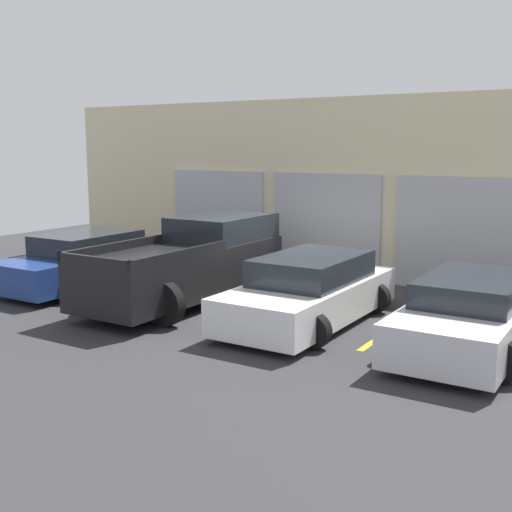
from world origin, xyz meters
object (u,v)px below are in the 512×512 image
object	(u,v)px
pickup_truck	(191,262)
sedan_white	(310,291)
van_right	(86,261)
sedan_side	(471,314)

from	to	relation	value
pickup_truck	sedan_white	size ratio (longest dim) A/B	1.18
van_right	pickup_truck	bearing A→B (deg)	4.13
pickup_truck	sedan_side	xyz separation A→B (m)	(6.06, -0.22, -0.27)
sedan_white	sedan_side	bearing A→B (deg)	-0.09
sedan_white	sedan_side	size ratio (longest dim) A/B	1.02
pickup_truck	sedan_white	distance (m)	3.05
pickup_truck	sedan_side	size ratio (longest dim) A/B	1.20
pickup_truck	sedan_white	world-z (taller)	pickup_truck
pickup_truck	van_right	bearing A→B (deg)	-175.87
sedan_side	van_right	distance (m)	9.10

